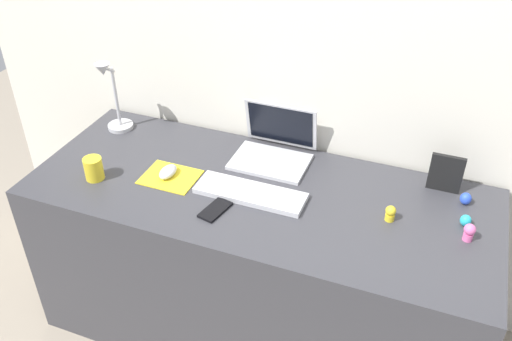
# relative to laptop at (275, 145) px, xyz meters

# --- Properties ---
(ground_plane) EXTENTS (6.00, 6.00, 0.00)m
(ground_plane) POSITION_rel_laptop_xyz_m (0.02, -0.24, -0.79)
(ground_plane) COLOR gray
(back_wall) EXTENTS (2.95, 0.05, 1.46)m
(back_wall) POSITION_rel_laptop_xyz_m (0.02, 0.15, -0.06)
(back_wall) COLOR silver
(back_wall) RESTS_ON ground_plane
(desk) EXTENTS (1.75, 0.70, 0.74)m
(desk) POSITION_rel_laptop_xyz_m (0.02, -0.24, -0.42)
(desk) COLOR #38383D
(desk) RESTS_ON ground_plane
(laptop) EXTENTS (0.30, 0.26, 0.21)m
(laptop) POSITION_rel_laptop_xyz_m (0.00, 0.00, 0.00)
(laptop) COLOR silver
(laptop) RESTS_ON desk
(keyboard) EXTENTS (0.41, 0.13, 0.02)m
(keyboard) POSITION_rel_laptop_xyz_m (0.01, -0.28, -0.04)
(keyboard) COLOR silver
(keyboard) RESTS_ON desk
(mousepad) EXTENTS (0.21, 0.17, 0.00)m
(mousepad) POSITION_rel_laptop_xyz_m (-0.32, -0.29, -0.05)
(mousepad) COLOR yellow
(mousepad) RESTS_ON desk
(mouse) EXTENTS (0.06, 0.10, 0.03)m
(mouse) POSITION_rel_laptop_xyz_m (-0.34, -0.28, -0.03)
(mouse) COLOR silver
(mouse) RESTS_ON mousepad
(cell_phone) EXTENTS (0.09, 0.14, 0.01)m
(cell_phone) POSITION_rel_laptop_xyz_m (-0.08, -0.41, -0.05)
(cell_phone) COLOR black
(cell_phone) RESTS_ON desk
(desk_lamp) EXTENTS (0.11, 0.14, 0.33)m
(desk_lamp) POSITION_rel_laptop_xyz_m (-0.71, -0.06, 0.10)
(desk_lamp) COLOR #B7B7BC
(desk_lamp) RESTS_ON desk
(picture_frame) EXTENTS (0.12, 0.02, 0.15)m
(picture_frame) POSITION_rel_laptop_xyz_m (0.66, 0.01, 0.02)
(picture_frame) COLOR black
(picture_frame) RESTS_ON desk
(coffee_mug) EXTENTS (0.07, 0.07, 0.09)m
(coffee_mug) POSITION_rel_laptop_xyz_m (-0.59, -0.40, -0.01)
(coffee_mug) COLOR yellow
(coffee_mug) RESTS_ON desk
(toy_figurine_cyan) EXTENTS (0.04, 0.04, 0.04)m
(toy_figurine_cyan) POSITION_rel_laptop_xyz_m (0.75, -0.17, -0.03)
(toy_figurine_cyan) COLOR #28B7CC
(toy_figurine_cyan) RESTS_ON desk
(toy_figurine_pink) EXTENTS (0.04, 0.04, 0.06)m
(toy_figurine_pink) POSITION_rel_laptop_xyz_m (0.77, -0.25, -0.02)
(toy_figurine_pink) COLOR pink
(toy_figurine_pink) RESTS_ON desk
(toy_figurine_blue) EXTENTS (0.04, 0.04, 0.05)m
(toy_figurine_blue) POSITION_rel_laptop_xyz_m (0.74, -0.04, -0.03)
(toy_figurine_blue) COLOR blue
(toy_figurine_blue) RESTS_ON desk
(toy_figurine_yellow) EXTENTS (0.04, 0.04, 0.06)m
(toy_figurine_yellow) POSITION_rel_laptop_xyz_m (0.51, -0.24, -0.02)
(toy_figurine_yellow) COLOR yellow
(toy_figurine_yellow) RESTS_ON desk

